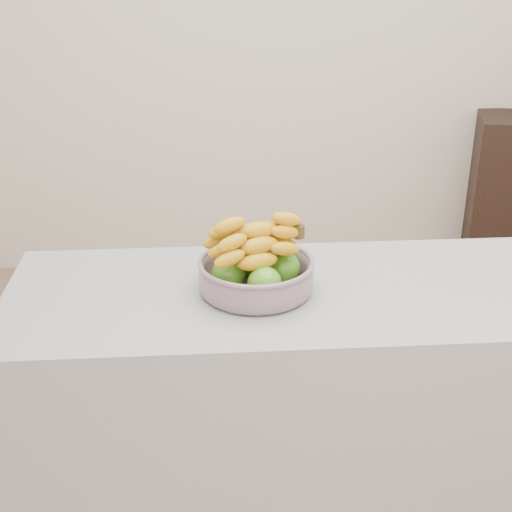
{
  "coord_description": "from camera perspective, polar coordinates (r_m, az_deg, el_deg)",
  "views": [
    {
      "loc": [
        -0.46,
        -1.79,
        1.76
      ],
      "look_at": [
        -0.34,
        -0.12,
        1.0
      ],
      "focal_mm": 50.0,
      "sensor_mm": 36.0,
      "label": 1
    }
  ],
  "objects": [
    {
      "name": "ground",
      "position": [
        2.55,
        7.82,
        -19.42
      ],
      "size": [
        4.0,
        4.0,
        0.0
      ],
      "primitive_type": "plane",
      "color": "tan",
      "rests_on": "ground"
    },
    {
      "name": "counter",
      "position": [
        2.17,
        9.15,
        -13.06
      ],
      "size": [
        2.0,
        0.6,
        0.9
      ],
      "primitive_type": "cube",
      "color": "#9E9FA6",
      "rests_on": "ground"
    },
    {
      "name": "fruit_bowl",
      "position": [
        1.85,
        -0.01,
        -1.12
      ],
      "size": [
        0.3,
        0.3,
        0.19
      ],
      "rotation": [
        0.0,
        0.0,
        0.21
      ],
      "color": "#909FAC",
      "rests_on": "counter"
    }
  ]
}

